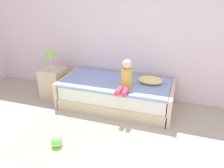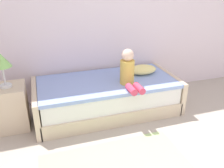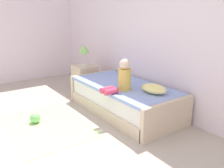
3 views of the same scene
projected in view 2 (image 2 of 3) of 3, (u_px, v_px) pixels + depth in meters
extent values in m
cube|color=white|center=(122.00, 7.00, 3.68)|extent=(7.20, 0.10, 2.90)
cube|color=beige|center=(107.00, 104.00, 3.59)|extent=(2.00, 1.00, 0.20)
cube|color=white|center=(107.00, 91.00, 3.50)|extent=(1.94, 0.94, 0.25)
cube|color=#8CA5E0|center=(107.00, 82.00, 3.43)|extent=(1.98, 0.98, 0.05)
cube|color=beige|center=(37.00, 106.00, 3.24)|extent=(0.07, 1.00, 0.50)
cube|color=beige|center=(167.00, 87.00, 3.81)|extent=(0.07, 1.00, 0.50)
cube|color=beige|center=(10.00, 107.00, 3.11)|extent=(0.44, 0.44, 0.60)
cylinder|color=silver|center=(6.00, 86.00, 2.98)|extent=(0.15, 0.15, 0.03)
cylinder|color=silver|center=(4.00, 76.00, 2.92)|extent=(0.02, 0.02, 0.24)
cone|color=#8CCC66|center=(1.00, 60.00, 2.84)|extent=(0.24, 0.24, 0.18)
cylinder|color=gold|center=(127.00, 72.00, 3.27)|extent=(0.20, 0.20, 0.34)
sphere|color=beige|center=(128.00, 55.00, 3.17)|extent=(0.17, 0.17, 0.17)
cylinder|color=#D83F60|center=(131.00, 89.00, 3.04)|extent=(0.09, 0.22, 0.09)
cylinder|color=#D83F60|center=(139.00, 88.00, 3.07)|extent=(0.09, 0.22, 0.09)
ellipsoid|color=#F2E58C|center=(143.00, 70.00, 3.66)|extent=(0.44, 0.30, 0.13)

